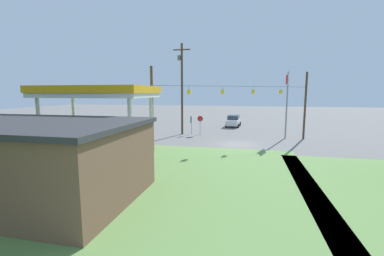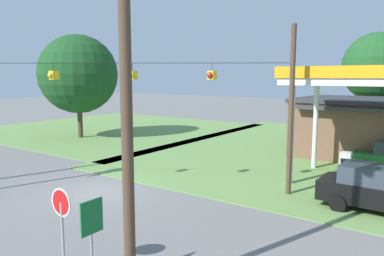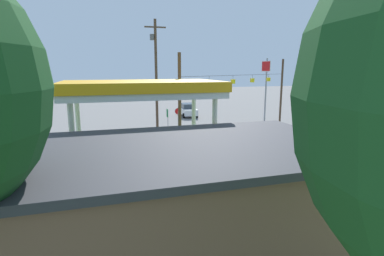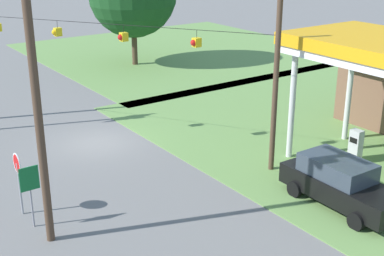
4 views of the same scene
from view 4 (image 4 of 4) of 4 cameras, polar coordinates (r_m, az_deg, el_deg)
ground_plane at (r=27.75m, az=-10.08°, el=-1.57°), size 160.00×160.00×0.00m
grass_verge_opposite_corner at (r=48.75m, az=-1.22°, el=8.20°), size 24.00×24.00×0.04m
fuel_pump_near at (r=25.85m, az=17.04°, el=-1.99°), size 0.71×0.56×1.62m
car_at_pumps_front at (r=21.68m, az=15.50°, el=-5.63°), size 5.05×2.17×1.89m
stop_sign_roadside at (r=20.92m, az=-18.10°, el=-4.33°), size 0.80×0.08×2.50m
route_sign at (r=19.91m, az=-16.92°, el=-5.79°), size 0.10×0.70×2.40m
utility_pole_main at (r=17.33m, az=-16.65°, el=7.13°), size 2.20×0.44×11.67m
signal_span_gantry at (r=26.48m, az=-10.67°, el=7.09°), size 15.33×10.24×7.84m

